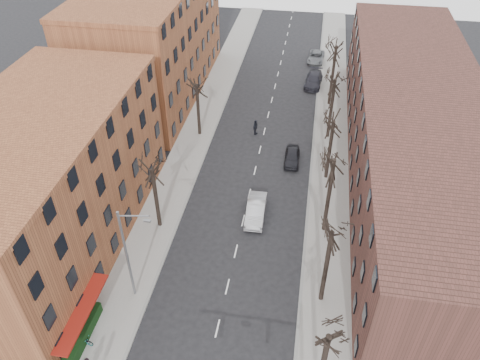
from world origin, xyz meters
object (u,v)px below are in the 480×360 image
at_px(parked_car_near, 292,157).
at_px(bicycle, 83,340).
at_px(silver_sedan, 256,210).
at_px(parked_car_mid, 314,80).

xyz_separation_m(parked_car_near, bicycle, (-13.14, -25.24, -0.11)).
height_order(silver_sedan, parked_car_mid, silver_sedan).
bearing_deg(parked_car_near, bicycle, -118.56).
xyz_separation_m(silver_sedan, bicycle, (-10.45, -15.79, -0.23)).
distance_m(parked_car_mid, bicycle, 46.64).
xyz_separation_m(silver_sedan, parked_car_mid, (4.20, 28.50, -0.02)).
relative_size(silver_sedan, bicycle, 2.98).
bearing_deg(parked_car_mid, parked_car_near, -89.88).
bearing_deg(parked_car_mid, bicycle, -103.67).
relative_size(parked_car_near, bicycle, 2.48).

